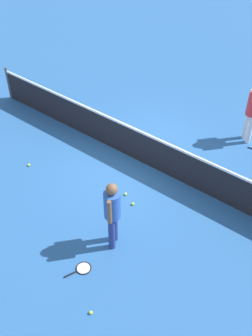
# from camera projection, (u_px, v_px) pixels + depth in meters

# --- Properties ---
(ground_plane) EXTENTS (40.00, 40.00, 0.00)m
(ground_plane) POSITION_uv_depth(u_px,v_px,m) (136.00, 159.00, 10.73)
(ground_plane) COLOR #265693
(court_net) EXTENTS (10.09, 0.09, 1.07)m
(court_net) POSITION_uv_depth(u_px,v_px,m) (136.00, 144.00, 10.40)
(court_net) COLOR #4C4C51
(court_net) RESTS_ON ground_plane
(player_near_side) EXTENTS (0.45, 0.51, 1.70)m
(player_near_side) POSITION_uv_depth(u_px,v_px,m) (112.00, 210.00, 7.98)
(player_near_side) COLOR navy
(player_near_side) RESTS_ON ground_plane
(tennis_racket_near_player) EXTENTS (0.41, 0.60, 0.03)m
(tennis_racket_near_player) POSITION_uv_depth(u_px,v_px,m) (82.00, 269.00, 8.13)
(tennis_racket_near_player) COLOR black
(tennis_racket_near_player) RESTS_ON ground_plane
(tennis_ball_near_player) EXTENTS (0.07, 0.07, 0.07)m
(tennis_ball_near_player) POSITION_uv_depth(u_px,v_px,m) (29.00, 165.00, 10.50)
(tennis_ball_near_player) COLOR #C6E033
(tennis_ball_near_player) RESTS_ON ground_plane
(tennis_ball_by_net) EXTENTS (0.07, 0.07, 0.07)m
(tennis_ball_by_net) POSITION_uv_depth(u_px,v_px,m) (91.00, 313.00, 7.39)
(tennis_ball_by_net) COLOR #C6E033
(tennis_ball_by_net) RESTS_ON ground_plane
(tennis_ball_midcourt) EXTENTS (0.07, 0.07, 0.07)m
(tennis_ball_midcourt) POSITION_uv_depth(u_px,v_px,m) (126.00, 194.00, 9.70)
(tennis_ball_midcourt) COLOR #C6E033
(tennis_ball_midcourt) RESTS_ON ground_plane
(tennis_ball_baseline) EXTENTS (0.07, 0.07, 0.07)m
(tennis_ball_baseline) POSITION_uv_depth(u_px,v_px,m) (133.00, 204.00, 9.46)
(tennis_ball_baseline) COLOR #C6E033
(tennis_ball_baseline) RESTS_ON ground_plane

